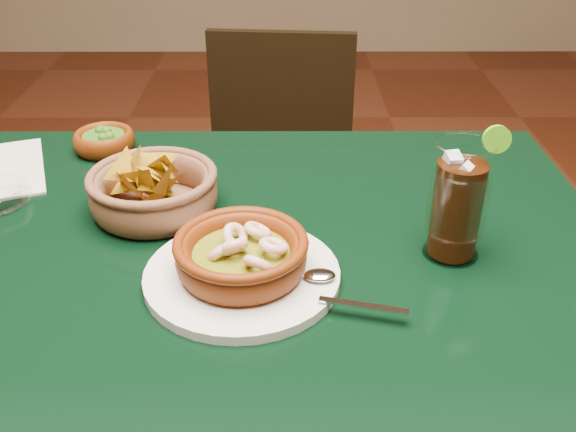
{
  "coord_description": "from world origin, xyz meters",
  "views": [
    {
      "loc": [
        0.14,
        -0.74,
        1.24
      ],
      "look_at": [
        0.14,
        -0.02,
        0.81
      ],
      "focal_mm": 40.0,
      "sensor_mm": 36.0,
      "label": 1
    }
  ],
  "objects_px": {
    "dining_chair": "(278,190)",
    "cola_drink": "(458,202)",
    "chip_basket": "(153,190)",
    "dining_table": "(192,303)",
    "shrimp_plate": "(242,260)"
  },
  "relations": [
    {
      "from": "dining_chair",
      "to": "cola_drink",
      "type": "bearing_deg",
      "value": -71.34
    },
    {
      "from": "dining_chair",
      "to": "chip_basket",
      "type": "height_order",
      "value": "chip_basket"
    },
    {
      "from": "dining_table",
      "to": "cola_drink",
      "type": "distance_m",
      "value": 0.4
    },
    {
      "from": "dining_table",
      "to": "shrimp_plate",
      "type": "bearing_deg",
      "value": -43.37
    },
    {
      "from": "dining_table",
      "to": "dining_chair",
      "type": "bearing_deg",
      "value": 80.62
    },
    {
      "from": "dining_table",
      "to": "cola_drink",
      "type": "xyz_separation_m",
      "value": [
        0.36,
        -0.02,
        0.18
      ]
    },
    {
      "from": "shrimp_plate",
      "to": "cola_drink",
      "type": "height_order",
      "value": "cola_drink"
    },
    {
      "from": "cola_drink",
      "to": "dining_table",
      "type": "bearing_deg",
      "value": 177.15
    },
    {
      "from": "chip_basket",
      "to": "dining_table",
      "type": "bearing_deg",
      "value": -58.62
    },
    {
      "from": "dining_chair",
      "to": "shrimp_plate",
      "type": "height_order",
      "value": "dining_chair"
    },
    {
      "from": "shrimp_plate",
      "to": "chip_basket",
      "type": "distance_m",
      "value": 0.22
    },
    {
      "from": "dining_table",
      "to": "dining_chair",
      "type": "xyz_separation_m",
      "value": [
        0.12,
        0.7,
        -0.19
      ]
    },
    {
      "from": "dining_table",
      "to": "cola_drink",
      "type": "height_order",
      "value": "cola_drink"
    },
    {
      "from": "cola_drink",
      "to": "chip_basket",
      "type": "bearing_deg",
      "value": 164.66
    },
    {
      "from": "cola_drink",
      "to": "dining_chair",
      "type": "bearing_deg",
      "value": 108.66
    }
  ]
}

